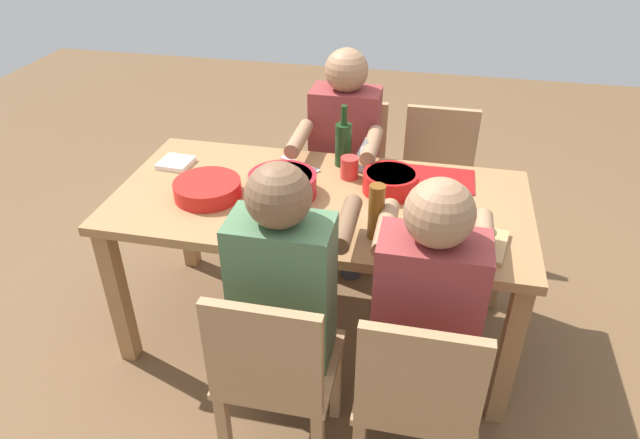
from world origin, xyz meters
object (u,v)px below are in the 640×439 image
(chair_far_center, at_px, (274,371))
(diner_far_center, at_px, (286,289))
(serving_bowl_salad, at_px, (282,184))
(wine_bottle, at_px, (343,143))
(bread_loaf, at_px, (453,225))
(wine_glass, at_px, (365,147))
(napkin_stack, at_px, (176,163))
(cup_near_center, at_px, (349,168))
(beer_bottle, at_px, (376,212))
(chair_near_left, at_px, (436,179))
(diner_far_left, at_px, (426,308))
(serving_bowl_fruit, at_px, (390,181))
(serving_bowl_pasta, at_px, (207,188))
(chair_near_center, at_px, (348,171))
(cutting_board, at_px, (451,237))
(diner_near_center, at_px, (343,150))
(dining_table, at_px, (320,215))
(chair_far_left, at_px, (417,395))

(chair_far_center, distance_m, diner_far_center, 0.28)
(diner_far_center, xyz_separation_m, serving_bowl_salad, (0.16, -0.55, 0.10))
(wine_bottle, bearing_deg, bread_loaf, 134.30)
(bread_loaf, bearing_deg, wine_glass, -50.49)
(napkin_stack, bearing_deg, diner_far_center, 135.31)
(cup_near_center, bearing_deg, serving_bowl_salad, 39.97)
(serving_bowl_salad, bearing_deg, beer_bottle, 151.43)
(chair_near_left, xyz_separation_m, wine_bottle, (0.44, 0.43, 0.37))
(diner_far_left, relative_size, serving_bowl_fruit, 5.06)
(serving_bowl_pasta, height_order, napkin_stack, serving_bowl_pasta)
(wine_glass, distance_m, napkin_stack, 0.88)
(beer_bottle, bearing_deg, serving_bowl_pasta, -11.69)
(chair_near_center, relative_size, serving_bowl_pasta, 3.00)
(diner_far_left, xyz_separation_m, wine_bottle, (0.44, -0.88, 0.15))
(serving_bowl_fruit, distance_m, cutting_board, 0.42)
(diner_far_center, bearing_deg, beer_bottle, -129.43)
(chair_far_center, bearing_deg, serving_bowl_fruit, -108.12)
(chair_near_center, height_order, serving_bowl_salad, chair_near_center)
(diner_far_center, bearing_deg, chair_far_center, 90.00)
(beer_bottle, height_order, cup_near_center, beer_bottle)
(serving_bowl_fruit, xyz_separation_m, wine_glass, (0.13, -0.17, 0.07))
(serving_bowl_salad, xyz_separation_m, napkin_stack, (0.56, -0.16, -0.04))
(diner_near_center, distance_m, wine_bottle, 0.29)
(serving_bowl_pasta, bearing_deg, chair_far_center, 125.38)
(dining_table, height_order, chair_far_center, chair_far_center)
(diner_near_center, bearing_deg, cup_near_center, 104.11)
(chair_far_center, bearing_deg, bread_loaf, -135.14)
(napkin_stack, bearing_deg, cutting_board, 164.59)
(chair_near_center, bearing_deg, wine_bottle, 95.51)
(dining_table, bearing_deg, cutting_board, 159.94)
(diner_far_left, height_order, serving_bowl_fruit, diner_far_left)
(bread_loaf, bearing_deg, dining_table, -20.06)
(dining_table, bearing_deg, serving_bowl_pasta, 10.87)
(wine_bottle, distance_m, napkin_stack, 0.78)
(bread_loaf, bearing_deg, serving_bowl_fruit, -50.12)
(diner_near_center, relative_size, chair_far_center, 1.41)
(beer_bottle, height_order, wine_glass, beer_bottle)
(serving_bowl_salad, bearing_deg, cup_near_center, -140.03)
(cutting_board, distance_m, beer_bottle, 0.30)
(wine_bottle, distance_m, beer_bottle, 0.60)
(chair_far_center, distance_m, beer_bottle, 0.68)
(chair_far_center, bearing_deg, diner_near_center, -90.00)
(chair_near_left, relative_size, serving_bowl_fruit, 3.59)
(chair_far_left, height_order, chair_far_center, same)
(chair_far_left, xyz_separation_m, serving_bowl_pasta, (0.95, -0.66, 0.30))
(wine_glass, bearing_deg, serving_bowl_fruit, 128.78)
(beer_bottle, bearing_deg, wine_glass, -77.51)
(dining_table, height_order, chair_near_left, chair_near_left)
(wine_bottle, bearing_deg, chair_far_left, 112.47)
(chair_far_left, height_order, wine_glass, wine_glass)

